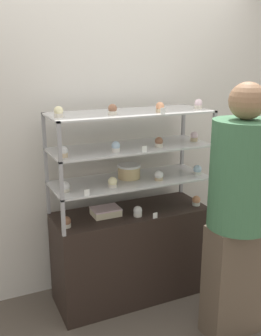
# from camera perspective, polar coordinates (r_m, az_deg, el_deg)

# --- Properties ---
(ground_plane) EXTENTS (20.00, 20.00, 0.00)m
(ground_plane) POSITION_cam_1_polar(r_m,az_deg,el_deg) (3.40, 0.00, -17.80)
(ground_plane) COLOR brown
(back_wall) EXTENTS (8.00, 0.05, 2.60)m
(back_wall) POSITION_cam_1_polar(r_m,az_deg,el_deg) (3.23, -2.76, 5.38)
(back_wall) COLOR silver
(back_wall) RESTS_ON ground_plane
(display_base) EXTENTS (1.20, 0.45, 0.74)m
(display_base) POSITION_cam_1_polar(r_m,az_deg,el_deg) (3.21, 0.00, -12.33)
(display_base) COLOR black
(display_base) RESTS_ON ground_plane
(display_riser_lower) EXTENTS (1.20, 0.45, 0.26)m
(display_riser_lower) POSITION_cam_1_polar(r_m,az_deg,el_deg) (2.98, 0.00, -1.96)
(display_riser_lower) COLOR #99999E
(display_riser_lower) RESTS_ON display_base
(display_riser_middle) EXTENTS (1.20, 0.45, 0.26)m
(display_riser_middle) POSITION_cam_1_polar(r_m,az_deg,el_deg) (2.91, 0.00, 2.85)
(display_riser_middle) COLOR #99999E
(display_riser_middle) RESTS_ON display_riser_lower
(display_riser_upper) EXTENTS (1.20, 0.45, 0.26)m
(display_riser_upper) POSITION_cam_1_polar(r_m,az_deg,el_deg) (2.86, 0.00, 7.85)
(display_riser_upper) COLOR #99999E
(display_riser_upper) RESTS_ON display_riser_middle
(layer_cake_centerpiece) EXTENTS (0.17, 0.17, 0.11)m
(layer_cake_centerpiece) POSITION_cam_1_polar(r_m,az_deg,el_deg) (2.99, -0.21, -0.48)
(layer_cake_centerpiece) COLOR #DBBC84
(layer_cake_centerpiece) RESTS_ON display_riser_lower
(sheet_cake_frosted) EXTENTS (0.21, 0.16, 0.06)m
(sheet_cake_frosted) POSITION_cam_1_polar(r_m,az_deg,el_deg) (2.97, -3.61, -6.32)
(sheet_cake_frosted) COLOR beige
(sheet_cake_frosted) RESTS_ON display_base
(cupcake_0) EXTENTS (0.07, 0.07, 0.08)m
(cupcake_0) POSITION_cam_1_polar(r_m,az_deg,el_deg) (2.80, -9.30, -7.76)
(cupcake_0) COLOR beige
(cupcake_0) RESTS_ON display_base
(cupcake_1) EXTENTS (0.07, 0.07, 0.08)m
(cupcake_1) POSITION_cam_1_polar(r_m,az_deg,el_deg) (2.95, 1.06, -6.31)
(cupcake_1) COLOR white
(cupcake_1) RESTS_ON display_base
(cupcake_2) EXTENTS (0.07, 0.07, 0.08)m
(cupcake_2) POSITION_cam_1_polar(r_m,az_deg,el_deg) (3.20, 9.53, -4.72)
(cupcake_2) COLOR white
(cupcake_2) RESTS_ON display_base
(price_tag_0) EXTENTS (0.04, 0.00, 0.04)m
(price_tag_0) POSITION_cam_1_polar(r_m,az_deg,el_deg) (2.92, 3.60, -6.90)
(price_tag_0) COLOR white
(price_tag_0) RESTS_ON display_base
(cupcake_3) EXTENTS (0.07, 0.07, 0.07)m
(cupcake_3) POSITION_cam_1_polar(r_m,az_deg,el_deg) (2.73, -9.50, -2.74)
(cupcake_3) COLOR beige
(cupcake_3) RESTS_ON display_riser_lower
(cupcake_4) EXTENTS (0.07, 0.07, 0.07)m
(cupcake_4) POSITION_cam_1_polar(r_m,az_deg,el_deg) (2.79, -2.62, -2.10)
(cupcake_4) COLOR beige
(cupcake_4) RESTS_ON display_riser_lower
(cupcake_5) EXTENTS (0.07, 0.07, 0.07)m
(cupcake_5) POSITION_cam_1_polar(r_m,az_deg,el_deg) (2.95, 4.14, -1.13)
(cupcake_5) COLOR #CCB28C
(cupcake_5) RESTS_ON display_riser_lower
(cupcake_6) EXTENTS (0.07, 0.07, 0.07)m
(cupcake_6) POSITION_cam_1_polar(r_m,az_deg,el_deg) (3.14, 9.68, -0.29)
(cupcake_6) COLOR white
(cupcake_6) RESTS_ON display_riser_lower
(price_tag_1) EXTENTS (0.04, 0.00, 0.04)m
(price_tag_1) POSITION_cam_1_polar(r_m,az_deg,el_deg) (2.64, -6.35, -3.56)
(price_tag_1) COLOR white
(price_tag_1) RESTS_ON display_riser_lower
(cupcake_7) EXTENTS (0.06, 0.06, 0.08)m
(cupcake_7) POSITION_cam_1_polar(r_m,az_deg,el_deg) (2.62, -9.72, 2.32)
(cupcake_7) COLOR #CCB28C
(cupcake_7) RESTS_ON display_riser_middle
(cupcake_8) EXTENTS (0.06, 0.06, 0.08)m
(cupcake_8) POSITION_cam_1_polar(r_m,az_deg,el_deg) (2.73, -2.15, 3.09)
(cupcake_8) COLOR white
(cupcake_8) RESTS_ON display_riser_middle
(cupcake_9) EXTENTS (0.06, 0.06, 0.08)m
(cupcake_9) POSITION_cam_1_polar(r_m,az_deg,el_deg) (2.88, 4.14, 3.75)
(cupcake_9) COLOR beige
(cupcake_9) RESTS_ON display_riser_middle
(cupcake_10) EXTENTS (0.06, 0.06, 0.08)m
(cupcake_10) POSITION_cam_1_polar(r_m,az_deg,el_deg) (3.12, 9.21, 4.52)
(cupcake_10) COLOR #CCB28C
(cupcake_10) RESTS_ON display_riser_middle
(price_tag_2) EXTENTS (0.04, 0.00, 0.04)m
(price_tag_2) POSITION_cam_1_polar(r_m,az_deg,el_deg) (2.72, 2.05, 2.76)
(price_tag_2) COLOR white
(price_tag_2) RESTS_ON display_riser_middle
(cupcake_11) EXTENTS (0.06, 0.06, 0.07)m
(cupcake_11) POSITION_cam_1_polar(r_m,az_deg,el_deg) (2.63, -10.39, 8.00)
(cupcake_11) COLOR beige
(cupcake_11) RESTS_ON display_riser_upper
(cupcake_12) EXTENTS (0.06, 0.06, 0.07)m
(cupcake_12) POSITION_cam_1_polar(r_m,az_deg,el_deg) (2.71, -2.63, 8.46)
(cupcake_12) COLOR beige
(cupcake_12) RESTS_ON display_riser_upper
(cupcake_13) EXTENTS (0.06, 0.06, 0.07)m
(cupcake_13) POSITION_cam_1_polar(r_m,az_deg,el_deg) (2.83, 4.30, 8.77)
(cupcake_13) COLOR #CCB28C
(cupcake_13) RESTS_ON display_riser_upper
(cupcake_14) EXTENTS (0.06, 0.06, 0.07)m
(cupcake_14) POSITION_cam_1_polar(r_m,az_deg,el_deg) (3.07, 9.83, 9.13)
(cupcake_14) COLOR beige
(cupcake_14) RESTS_ON display_riser_upper
(price_tag_3) EXTENTS (0.04, 0.00, 0.04)m
(price_tag_3) POSITION_cam_1_polar(r_m,az_deg,el_deg) (2.74, 4.72, 8.25)
(price_tag_3) COLOR white
(price_tag_3) RESTS_ON display_riser_upper
(customer_figure) EXTENTS (0.41, 0.41, 1.74)m
(customer_figure) POSITION_cam_1_polar(r_m,az_deg,el_deg) (2.66, 15.44, -5.73)
(customer_figure) COLOR brown
(customer_figure) RESTS_ON ground_plane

